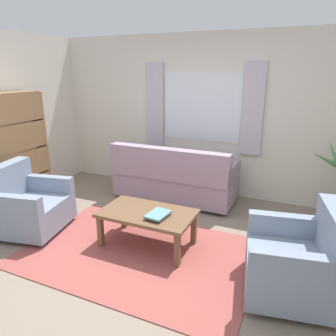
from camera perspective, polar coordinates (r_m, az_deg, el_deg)
The scene contains 10 objects.
ground_plane at distance 3.77m, azimuth -5.49°, elevation -15.17°, with size 6.24×6.24×0.00m, color gray.
wall_back at distance 5.31m, azimuth 6.28°, elevation 9.42°, with size 5.32×0.12×2.60m, color silver.
window_with_curtains at distance 5.21m, azimuth 6.04°, elevation 10.95°, with size 1.98×0.07×1.40m.
area_rug at distance 3.76m, azimuth -5.49°, elevation -15.09°, with size 2.61×1.75×0.01m, color #9E4C47.
couch at distance 5.00m, azimuth 1.09°, elevation -1.95°, with size 1.90×0.82×0.92m.
armchair_left at distance 4.47m, azimuth -24.34°, elevation -6.17°, with size 0.97×0.99×0.88m.
armchair_right at distance 3.21m, azimuth 22.79°, elevation -15.45°, with size 0.96×0.97×0.88m.
coffee_table at distance 3.73m, azimuth -3.78°, elevation -8.76°, with size 1.10×0.64×0.44m.
book_stack_on_table at distance 3.56m, azimuth -1.79°, elevation -8.51°, with size 0.23×0.31×0.05m.
bookshelf at distance 5.30m, azimuth -25.27°, elevation 2.10°, with size 0.30×0.94×1.72m.
Camera 1 is at (1.61, -2.75, 2.02)m, focal length 33.48 mm.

